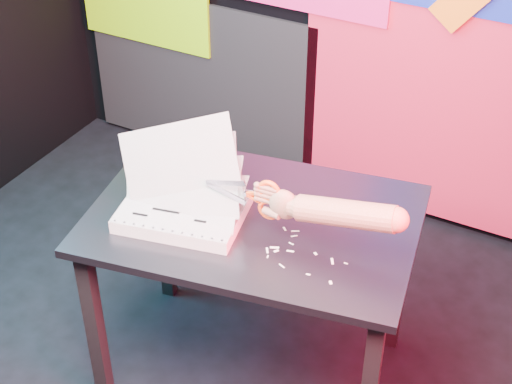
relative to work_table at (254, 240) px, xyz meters
The scene contains 7 objects.
room 0.78m from the work_table, 131.38° to the right, with size 3.01×3.01×2.71m.
backdrop 1.26m from the work_table, 97.47° to the left, with size 2.88×0.05×2.08m.
work_table is the anchor object (origin of this frame).
printout_stack 0.27m from the work_table, 151.32° to the right, with size 0.49×0.37×0.37m.
scissors 0.28m from the work_table, 44.62° to the right, with size 0.26×0.02×0.15m.
hand_forearm 0.43m from the work_table, 11.92° to the right, with size 0.48×0.10×0.15m.
paper_clippings 0.25m from the work_table, 26.36° to the right, with size 0.26×0.19×0.00m.
Camera 1 is at (1.20, -1.57, 2.35)m, focal length 55.00 mm.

